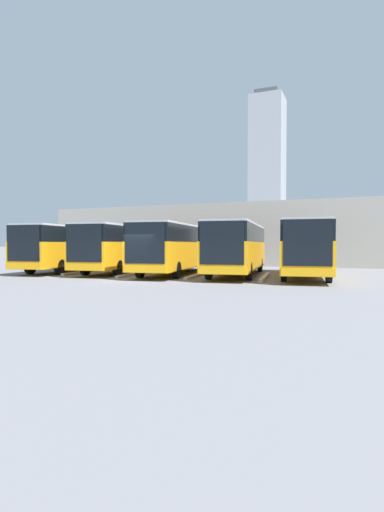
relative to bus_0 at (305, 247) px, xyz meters
name	(u,v)px	position (x,y,z in m)	size (l,w,h in m)	color
ground_plane	(135,281)	(8.27, 6.00, -1.83)	(600.00, 600.00, 0.00)	slate
bus_0	(305,247)	(0.00, 0.00, 0.00)	(4.03, 11.54, 3.28)	orange
curb_divider_0	(265,277)	(2.07, 1.67, -1.75)	(0.24, 5.79, 0.15)	#B2B2AD
bus_1	(238,247)	(4.14, 0.22, 0.00)	(4.03, 11.54, 3.28)	orange
curb_divider_1	(198,275)	(6.21, 1.90, -1.75)	(0.24, 5.79, 0.15)	#B2B2AD
bus_2	(176,247)	(8.27, 0.70, 0.00)	(4.03, 11.54, 3.28)	orange
curb_divider_2	(136,274)	(10.34, 2.37, -1.75)	(0.24, 5.79, 0.15)	#B2B2AD
bus_3	(124,246)	(12.41, 0.42, 0.00)	(4.03, 11.54, 3.28)	orange
curb_divider_3	(86,272)	(14.48, 2.09, -1.75)	(0.24, 5.79, 0.15)	#B2B2AD
bus_4	(73,246)	(16.54, 0.84, 0.00)	(4.03, 11.54, 3.28)	orange
station_building	(245,235)	(8.27, -17.23, 1.14)	(39.18, 15.95, 5.88)	#A8A399
office_tower	(267,172)	(33.42, -151.33, 32.08)	(14.21, 14.21, 69.02)	#ADB2B7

